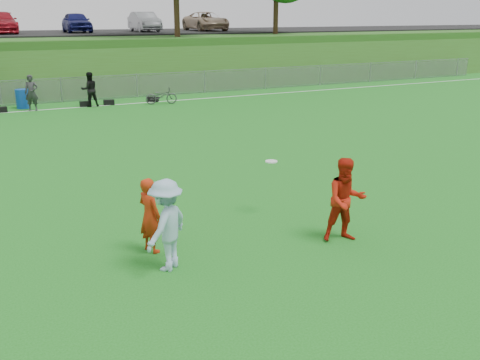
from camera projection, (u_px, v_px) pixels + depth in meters
ground at (207, 247)px, 10.66m from camera, size 120.00×120.00×0.00m
sideline_far at (68, 108)px, 26.16m from camera, size 60.00×0.10×0.01m
fence at (61, 90)px, 27.68m from camera, size 58.00×0.06×1.30m
berm at (37, 58)px, 36.90m from camera, size 120.00×18.00×3.00m
parking_lot at (32, 33)px, 38.16m from camera, size 120.00×12.00×0.10m
car_row at (14, 23)px, 36.59m from camera, size 32.04×5.18×1.44m
gear_bags at (89, 104)px, 26.63m from camera, size 7.93×0.54×0.26m
player_red_left at (150, 215)px, 10.27m from camera, size 0.54×0.64×1.49m
player_red_center at (346, 200)px, 10.73m from camera, size 0.99×0.86×1.74m
player_blue at (166, 225)px, 9.52m from camera, size 1.24×1.19×1.69m
frisbee at (271, 161)px, 12.07m from camera, size 0.28×0.28×0.03m
recycling_bin at (22, 99)px, 25.99m from camera, size 0.75×0.75×0.92m
bicycle at (161, 96)px, 27.19m from camera, size 1.66×0.83×0.83m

